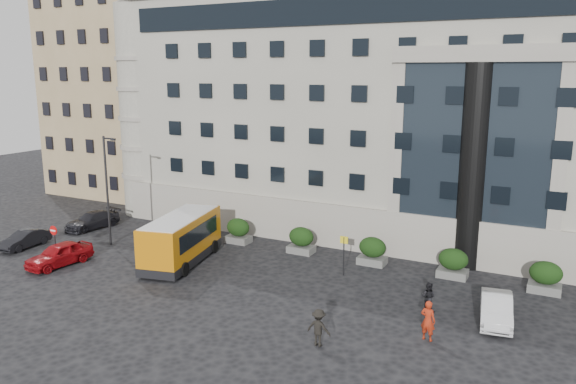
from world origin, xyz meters
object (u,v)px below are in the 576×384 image
minibus (181,237)px  white_taxi (496,309)px  pedestrian_c (319,328)px  parked_car_a (59,254)px  no_entry_sign (54,235)px  parked_car_c (92,220)px  hedge_c (372,251)px  hedge_e (546,277)px  bus_stop_sign (344,249)px  red_truck (206,186)px  parked_car_d (212,201)px  street_lamp (107,187)px  pedestrian_a (428,320)px  hedge_a (238,230)px  hedge_d (453,263)px  parked_car_b (25,239)px  hedge_b (301,240)px  pedestrian_b (428,297)px

minibus → white_taxi: size_ratio=1.85×
pedestrian_c → parked_car_a: bearing=-5.8°
no_entry_sign → parked_car_c: bearing=118.1°
hedge_c → hedge_e: 10.40m
hedge_c → bus_stop_sign: bearing=-107.8°
minibus → red_truck: bearing=108.2°
hedge_e → minibus: minibus is taller
red_truck → parked_car_d: bearing=-30.9°
street_lamp → minibus: bearing=-5.3°
street_lamp → pedestrian_a: bearing=-9.8°
hedge_e → street_lamp: size_ratio=0.23×
hedge_c → parked_car_d: (-18.44, 8.20, -0.28)m
street_lamp → pedestrian_a: street_lamp is taller
street_lamp → hedge_a: bearing=31.2°
minibus → no_entry_sign: bearing=-169.6°
no_entry_sign → parked_car_c: size_ratio=0.51×
bus_stop_sign → pedestrian_a: bus_stop_sign is taller
hedge_a → parked_car_d: hedge_a is taller
hedge_d → pedestrian_c: size_ratio=1.03×
red_truck → white_taxi: size_ratio=1.25×
hedge_a → pedestrian_a: bearing=-29.0°
hedge_a → hedge_d: bearing=0.0°
hedge_d → parked_car_d: bearing=160.9°
parked_car_d → white_taxi: (26.89, -13.62, 0.05)m
hedge_d → street_lamp: street_lamp is taller
street_lamp → bus_stop_sign: (17.44, 2.00, -2.64)m
parked_car_a → parked_car_b: 5.52m
parked_car_a → parked_car_c: (-4.86, 7.45, -0.09)m
minibus → parked_car_b: 12.39m
bus_stop_sign → parked_car_c: size_ratio=0.55×
white_taxi → hedge_a: bearing=155.4°
street_lamp → no_entry_sign: (-1.06, -4.04, -2.72)m
bus_stop_sign → no_entry_sign: size_ratio=1.09×
street_lamp → red_truck: bearing=99.2°
hedge_a → hedge_b: bearing=0.0°
pedestrian_a → no_entry_sign: bearing=9.7°
hedge_b → minibus: 8.26m
parked_car_b → pedestrian_c: pedestrian_c is taller
white_taxi → pedestrian_c: bearing=-145.7°
hedge_d → hedge_c: bearing=180.0°
hedge_a → white_taxi: hedge_a is taller
street_lamp → parked_car_b: 7.11m
white_taxi → pedestrian_b: bearing=177.2°
red_truck → pedestrian_b: 30.63m
minibus → white_taxi: minibus is taller
hedge_a → hedge_c: 10.40m
hedge_a → hedge_d: size_ratio=1.00×
hedge_e → pedestrian_a: 10.08m
street_lamp → hedge_d: bearing=11.5°
hedge_e → minibus: bearing=-165.9°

